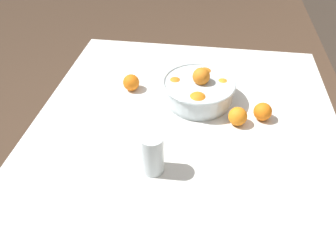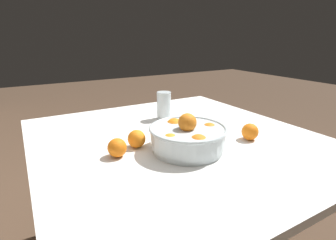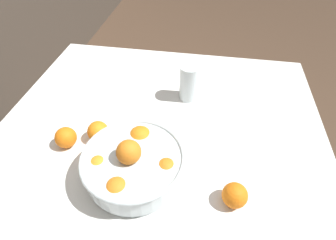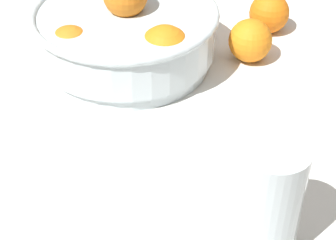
{
  "view_description": "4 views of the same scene",
  "coord_description": "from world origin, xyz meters",
  "px_view_note": "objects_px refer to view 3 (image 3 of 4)",
  "views": [
    {
      "loc": [
        0.95,
        0.07,
        1.51
      ],
      "look_at": [
        0.07,
        -0.06,
        0.75
      ],
      "focal_mm": 35.0,
      "sensor_mm": 36.0,
      "label": 1
    },
    {
      "loc": [
        -0.89,
        0.56,
        1.12
      ],
      "look_at": [
        0.06,
        0.01,
        0.77
      ],
      "focal_mm": 28.0,
      "sensor_mm": 36.0,
      "label": 2
    },
    {
      "loc": [
        -0.56,
        -0.13,
        1.37
      ],
      "look_at": [
        0.07,
        -0.03,
        0.75
      ],
      "focal_mm": 28.0,
      "sensor_mm": 36.0,
      "label": 3
    },
    {
      "loc": [
        0.5,
        -0.42,
        1.2
      ],
      "look_at": [
        0.07,
        -0.05,
        0.75
      ],
      "focal_mm": 60.0,
      "sensor_mm": 36.0,
      "label": 4
    }
  ],
  "objects_px": {
    "orange_loose_aside": "(235,195)",
    "orange_loose_near_bowl": "(66,137)",
    "juice_glass": "(189,85)",
    "fruit_bowl": "(133,164)",
    "orange_loose_front": "(98,131)"
  },
  "relations": [
    {
      "from": "orange_loose_near_bowl",
      "to": "orange_loose_aside",
      "type": "xyz_separation_m",
      "value": [
        -0.12,
        -0.53,
        0.0
      ]
    },
    {
      "from": "fruit_bowl",
      "to": "orange_loose_near_bowl",
      "type": "xyz_separation_m",
      "value": [
        0.08,
        0.25,
        -0.02
      ]
    },
    {
      "from": "juice_glass",
      "to": "orange_loose_front",
      "type": "distance_m",
      "value": 0.38
    },
    {
      "from": "fruit_bowl",
      "to": "orange_loose_near_bowl",
      "type": "relative_size",
      "value": 4.23
    },
    {
      "from": "orange_loose_front",
      "to": "orange_loose_aside",
      "type": "relative_size",
      "value": 1.01
    },
    {
      "from": "fruit_bowl",
      "to": "orange_loose_front",
      "type": "bearing_deg",
      "value": 51.39
    },
    {
      "from": "orange_loose_near_bowl",
      "to": "orange_loose_aside",
      "type": "relative_size",
      "value": 1.0
    },
    {
      "from": "orange_loose_front",
      "to": "fruit_bowl",
      "type": "bearing_deg",
      "value": -128.61
    },
    {
      "from": "fruit_bowl",
      "to": "orange_loose_aside",
      "type": "height_order",
      "value": "fruit_bowl"
    },
    {
      "from": "orange_loose_aside",
      "to": "orange_loose_front",
      "type": "bearing_deg",
      "value": 69.71
    },
    {
      "from": "fruit_bowl",
      "to": "orange_loose_near_bowl",
      "type": "height_order",
      "value": "fruit_bowl"
    },
    {
      "from": "orange_loose_front",
      "to": "orange_loose_aside",
      "type": "xyz_separation_m",
      "value": [
        -0.16,
        -0.44,
        -0.0
      ]
    },
    {
      "from": "juice_glass",
      "to": "orange_loose_near_bowl",
      "type": "height_order",
      "value": "juice_glass"
    },
    {
      "from": "orange_loose_aside",
      "to": "orange_loose_near_bowl",
      "type": "bearing_deg",
      "value": 77.28
    },
    {
      "from": "fruit_bowl",
      "to": "orange_loose_front",
      "type": "relative_size",
      "value": 4.17
    }
  ]
}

